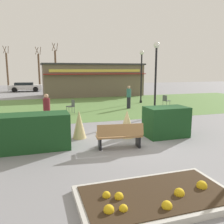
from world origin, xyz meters
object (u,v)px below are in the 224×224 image
Objects in this scene: trash_bin at (61,134)px; tree_left_bg at (39,70)px; tree_right_bg at (7,70)px; person_standing at (129,97)px; park_bench at (120,136)px; parked_car_west_slot at (25,87)px; lamppost_mid at (156,71)px; lamppost_far at (141,70)px; tree_center_bg at (56,69)px; cafe_chair_west at (166,100)px; food_kiosk at (92,79)px; cafe_chair_east at (72,105)px; person_strolling at (47,110)px.

trash_bin is 0.13× the size of tree_left_bg.
person_standing is at bearing -66.66° from tree_right_bg.
parked_car_west_slot reaches higher than park_bench.
lamppost_mid is 1.00× the size of lamppost_far.
tree_left_bg is at bearing 103.87° from lamppost_mid.
lamppost_mid is at bearing -68.40° from parked_car_west_slot.
tree_center_bg is (-3.59, 20.62, 2.13)m from person_standing.
cafe_chair_west is (8.86, 7.36, 0.13)m from trash_bin.
park_bench is 18.83m from food_kiosk.
tree_left_bg is at bearing 112.61° from lamppost_far.
tree_right_bg is (-2.79, 7.43, 2.22)m from parked_car_west_slot.
lamppost_mid reaches higher than parked_car_west_slot.
tree_left_bg is (-9.10, 22.04, 2.21)m from cafe_chair_west.
lamppost_far reaches higher than trash_bin.
trash_bin is 0.12× the size of tree_center_bg.
lamppost_mid is 1.05× the size of parked_car_west_slot.
lamppost_far is 25.67m from tree_right_bg.
tree_right_bg is at bearing 101.82° from park_bench.
cafe_chair_east is 0.53× the size of person_strolling.
person_standing reaches higher than cafe_chair_east.
lamppost_mid is 6.30m from lamppost_far.
person_standing is at bearing -80.12° from tree_center_bg.
tree_center_bg is (2.51, 24.91, 2.13)m from person_strolling.
lamppost_far is 7.94m from food_kiosk.
parked_car_west_slot is at bearing -142.91° from tree_center_bg.
park_bench is 1.04× the size of person_standing.
parked_car_west_slot is at bearing 95.04° from trash_bin.
food_kiosk is at bearing -23.29° from person_strolling.
park_bench is at bearing -117.95° from lamppost_far.
food_kiosk is 12.35× the size of cafe_chair_east.
person_standing is 0.39× the size of parked_car_west_slot.
tree_left_bg is 2.78m from tree_center_bg.
person_strolling is 26.41m from tree_left_bg.
lamppost_mid is 26.30m from tree_left_bg.
tree_left_bg is at bearing -34.99° from person_standing.
tree_center_bg reaches higher than person_strolling.
tree_center_bg reaches higher than park_bench.
lamppost_far is 3.55m from cafe_chair_west.
person_strolling is at bearing -85.23° from parked_car_west_slot.
tree_center_bg is at bearing 107.66° from lamppost_far.
lamppost_far reaches higher than cafe_chair_east.
lamppost_far is 2.65× the size of person_standing.
park_bench reaches higher than cafe_chair_west.
cafe_chair_west is 1.00× the size of cafe_chair_east.
cafe_chair_east is (-7.48, -0.65, 0.00)m from cafe_chair_west.
lamppost_far is 12.89m from trash_bin.
tree_center_bg is at bearing -31.20° from tree_left_bg.
person_strolling is (-8.26, -6.85, -1.94)m from lamppost_far.
trash_bin is 0.47× the size of person_standing.
food_kiosk is 10.67m from cafe_chair_west.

